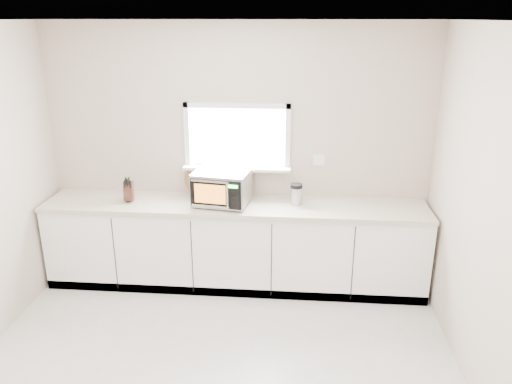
# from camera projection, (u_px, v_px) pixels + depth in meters

# --- Properties ---
(back_wall) EXTENTS (4.00, 0.17, 2.70)m
(back_wall) POSITION_uv_depth(u_px,v_px,m) (238.00, 154.00, 5.23)
(back_wall) COLOR #C5AF9D
(back_wall) RESTS_ON ground
(cabinets) EXTENTS (3.92, 0.60, 0.88)m
(cabinets) POSITION_uv_depth(u_px,v_px,m) (235.00, 246.00, 5.26)
(cabinets) COLOR white
(cabinets) RESTS_ON ground
(countertop) EXTENTS (3.92, 0.64, 0.04)m
(countertop) POSITION_uv_depth(u_px,v_px,m) (235.00, 205.00, 5.10)
(countertop) COLOR beige
(countertop) RESTS_ON cabinets
(microwave) EXTENTS (0.59, 0.50, 0.35)m
(microwave) POSITION_uv_depth(u_px,v_px,m) (222.00, 187.00, 5.02)
(microwave) COLOR black
(microwave) RESTS_ON countertop
(knife_block) EXTENTS (0.12, 0.20, 0.27)m
(knife_block) POSITION_uv_depth(u_px,v_px,m) (129.00, 190.00, 5.12)
(knife_block) COLOR #4B281A
(knife_block) RESTS_ON countertop
(cutting_board) EXTENTS (0.34, 0.08, 0.34)m
(cutting_board) POSITION_uv_depth(u_px,v_px,m) (200.00, 179.00, 5.30)
(cutting_board) COLOR olive
(cutting_board) RESTS_ON countertop
(coffee_grinder) EXTENTS (0.16, 0.16, 0.22)m
(coffee_grinder) POSITION_uv_depth(u_px,v_px,m) (296.00, 194.00, 5.05)
(coffee_grinder) COLOR #AFB1B6
(coffee_grinder) RESTS_ON countertop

